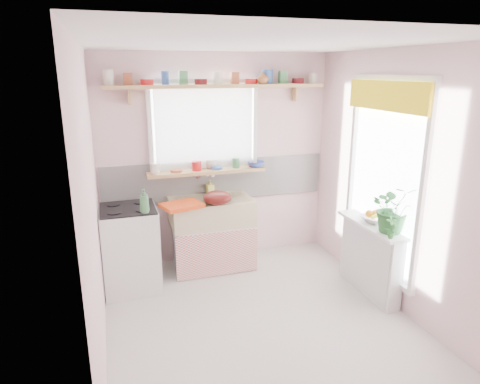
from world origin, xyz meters
name	(u,v)px	position (x,y,z in m)	size (l,w,h in m)	color
room	(292,158)	(0.66, 0.86, 1.37)	(3.20, 3.20, 3.20)	beige
sink_unit	(212,233)	(-0.15, 1.29, 0.43)	(0.95, 0.65, 1.11)	white
cooker	(131,248)	(-1.10, 1.05, 0.46)	(0.58, 0.58, 0.93)	white
radiator_ledge	(370,257)	(1.30, 0.20, 0.40)	(0.22, 0.95, 0.78)	white
windowsill	(207,171)	(-0.15, 1.48, 1.14)	(1.40, 0.22, 0.04)	tan
pine_shelf	(218,86)	(0.00, 1.47, 2.12)	(2.52, 0.24, 0.04)	tan
shelf_crockery	(216,79)	(-0.02, 1.47, 2.19)	(2.47, 0.11, 0.12)	silver
sill_crockery	(203,166)	(-0.20, 1.48, 1.21)	(1.35, 0.11, 0.12)	silver
dish_tray	(182,205)	(-0.53, 1.10, 0.87)	(0.42, 0.31, 0.04)	#E54614
colander	(218,198)	(-0.12, 1.10, 0.92)	(0.32, 0.32, 0.15)	#53110E
jade_plant	(394,208)	(1.33, -0.06, 1.02)	(0.44, 0.38, 0.48)	#27632C
fruit_bowl	(374,219)	(1.33, 0.24, 0.81)	(0.26, 0.26, 0.06)	silver
herb_pot	(391,228)	(1.21, -0.20, 0.88)	(0.11, 0.08, 0.22)	#2C6E2C
soap_bottle_sink	(210,187)	(-0.11, 1.50, 0.94)	(0.08, 0.08, 0.18)	#D9D960
sill_cup	(211,164)	(-0.08, 1.54, 1.21)	(0.14, 0.14, 0.11)	beige
sill_bowl	(256,164)	(0.46, 1.46, 1.19)	(0.20, 0.20, 0.06)	#3850B8
shelf_vase	(263,78)	(0.51, 1.41, 2.21)	(0.14, 0.14, 0.14)	#96592E
cooker_bottle	(144,201)	(-0.94, 0.83, 1.04)	(0.10, 0.10, 0.25)	#3B7747
fruit	(375,214)	(1.34, 0.24, 0.87)	(0.20, 0.14, 0.10)	orange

